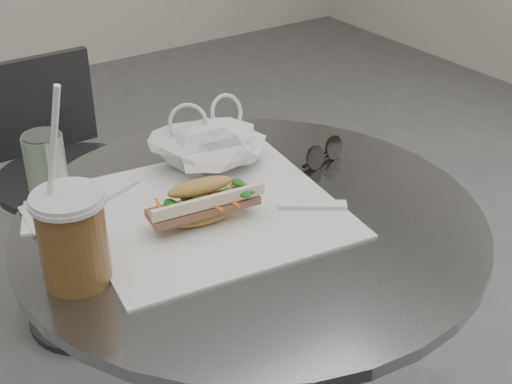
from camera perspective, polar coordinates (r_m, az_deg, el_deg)
cafe_table at (r=1.32m, az=-0.43°, el=-12.04°), size 0.76×0.76×0.74m
chair_far at (r=2.00m, az=-14.58°, el=-1.68°), size 0.38×0.39×0.73m
sandwich_paper at (r=1.16m, az=-3.77°, el=-1.46°), size 0.44×0.42×0.00m
banh_mi at (r=1.11m, az=-4.31°, el=-0.87°), size 0.23×0.11×0.07m
iced_coffee at (r=1.00m, az=-14.47°, el=-3.48°), size 0.10×0.10×0.30m
sunglasses at (r=1.31m, az=5.42°, el=3.02°), size 0.10×0.04×0.05m
plastic_bag at (r=1.26m, az=-3.41°, el=3.58°), size 0.22×0.19×0.10m
napkin_stack at (r=1.19m, az=-15.74°, el=-1.71°), size 0.13×0.13×0.01m
drink_can at (r=1.20m, az=-16.41°, el=1.74°), size 0.07×0.07×0.12m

